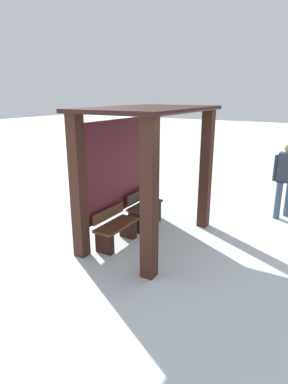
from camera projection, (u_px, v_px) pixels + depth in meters
name	position (u px, v px, depth m)	size (l,w,h in m)	color
ground_plane	(149.00, 238.00, 6.45)	(60.00, 60.00, 0.00)	white
bus_shelter	(140.00, 155.00, 6.06)	(2.75, 1.74, 2.54)	#3E2219
bench_left_inside	(116.00, 229.00, 6.12)	(0.97, 0.40, 0.70)	brown
bench_center_inside	(144.00, 210.00, 6.98)	(0.97, 0.36, 0.77)	#46302A
person_walking	(286.00, 175.00, 7.28)	(0.43, 0.58, 1.74)	#37404E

